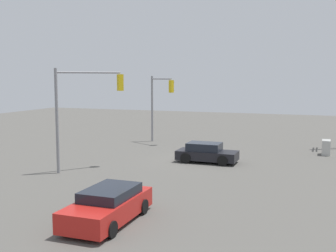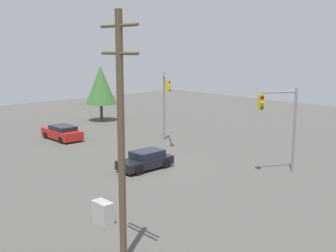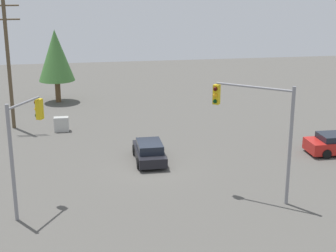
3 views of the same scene
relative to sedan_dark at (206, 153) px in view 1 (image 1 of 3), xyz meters
name	(u,v)px [view 1 (image 1 of 3)]	position (x,y,z in m)	size (l,w,h in m)	color
ground_plane	(194,161)	(0.13, 0.92, -0.64)	(80.00, 80.00, 0.00)	#54514C
sedan_dark	(206,153)	(0.00, 0.00, 0.00)	(1.86, 4.05, 1.33)	black
sedan_red	(108,206)	(-12.80, 0.54, 0.02)	(4.58, 2.04, 1.35)	red
traffic_signal_main	(160,98)	(6.96, 6.10, 3.30)	(1.54, 2.58, 5.84)	gray
traffic_signal_cross	(84,100)	(-4.89, 6.43, 3.68)	(3.53, 2.89, 6.27)	gray
electrical_cabinet	(326,147)	(5.75, -7.60, -0.09)	(1.10, 0.59, 1.11)	#B2B2AD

